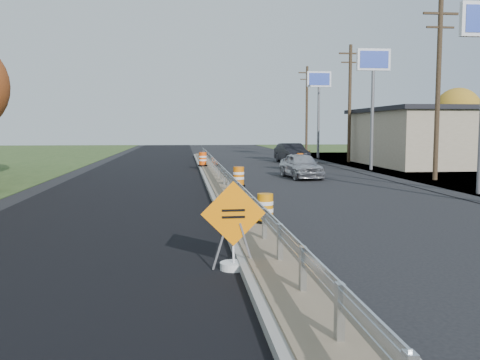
{
  "coord_description": "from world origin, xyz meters",
  "views": [
    {
      "loc": [
        -1.87,
        -18.11,
        2.79
      ],
      "look_at": [
        -0.03,
        -0.89,
        1.1
      ],
      "focal_mm": 40.0,
      "sensor_mm": 36.0,
      "label": 1
    }
  ],
  "objects": [
    {
      "name": "pylon_sign_north",
      "position": [
        10.5,
        30.0,
        6.48
      ],
      "size": [
        2.2,
        0.3,
        7.9
      ],
      "color": "slate",
      "rests_on": "ground"
    },
    {
      "name": "pylon_sign_mid",
      "position": [
        10.5,
        16.0,
        6.48
      ],
      "size": [
        2.2,
        0.3,
        7.9
      ],
      "color": "slate",
      "rests_on": "ground"
    },
    {
      "name": "car_silver",
      "position": [
        4.68,
        11.04,
        0.7
      ],
      "size": [
        2.01,
        4.25,
        1.4
      ],
      "primitive_type": "imported",
      "rotation": [
        0.0,
        0.0,
        0.09
      ],
      "color": "#B6B6BB",
      "rests_on": "ground"
    },
    {
      "name": "barrel_median_far",
      "position": [
        -0.55,
        17.91,
        0.67
      ],
      "size": [
        0.63,
        0.63,
        0.93
      ],
      "color": "black",
      "rests_on": "median"
    },
    {
      "name": "barrel_shoulder_far",
      "position": [
        9.2,
        28.57,
        0.38
      ],
      "size": [
        0.54,
        0.54,
        0.79
      ],
      "color": "black",
      "rests_on": "ground"
    },
    {
      "name": "caution_sign",
      "position": [
        -0.9,
        -7.84,
        0.45
      ],
      "size": [
        1.28,
        0.53,
        1.76
      ],
      "rotation": [
        0.0,
        0.0,
        0.05
      ],
      "color": "white",
      "rests_on": "ground"
    },
    {
      "name": "utility_pole_smid",
      "position": [
        11.5,
        9.0,
        4.93
      ],
      "size": [
        1.9,
        0.26,
        9.4
      ],
      "color": "#473523",
      "rests_on": "ground"
    },
    {
      "name": "tree_far_yellow",
      "position": [
        26.0,
        34.0,
        4.54
      ],
      "size": [
        4.62,
        4.62,
        6.86
      ],
      "color": "#473523",
      "rests_on": "ground"
    },
    {
      "name": "ground",
      "position": [
        0.0,
        0.0,
        0.0
      ],
      "size": [
        140.0,
        140.0,
        0.0
      ],
      "primitive_type": "plane",
      "color": "black",
      "rests_on": "ground"
    },
    {
      "name": "utility_pole_nmid",
      "position": [
        11.5,
        24.0,
        4.93
      ],
      "size": [
        1.9,
        0.26,
        9.4
      ],
      "color": "#473523",
      "rests_on": "ground"
    },
    {
      "name": "guardrail",
      "position": [
        0.0,
        9.0,
        0.73
      ],
      "size": [
        0.1,
        46.15,
        0.72
      ],
      "color": "silver",
      "rests_on": "median"
    },
    {
      "name": "barrel_median_near",
      "position": [
        0.33,
        -3.95,
        0.61
      ],
      "size": [
        0.54,
        0.54,
        0.79
      ],
      "color": "black",
      "rests_on": "median"
    },
    {
      "name": "utility_pole_north",
      "position": [
        11.5,
        39.0,
        4.93
      ],
      "size": [
        1.9,
        0.26,
        9.4
      ],
      "color": "#473523",
      "rests_on": "ground"
    },
    {
      "name": "barrel_median_mid",
      "position": [
        0.55,
        5.08,
        0.64
      ],
      "size": [
        0.59,
        0.59,
        0.86
      ],
      "color": "black",
      "rests_on": "median"
    },
    {
      "name": "car_dark_mid",
      "position": [
        6.83,
        24.13,
        0.78
      ],
      "size": [
        2.18,
        4.88,
        1.56
      ],
      "primitive_type": "imported",
      "rotation": [
        0.0,
        0.0,
        0.12
      ],
      "color": "black",
      "rests_on": "ground"
    },
    {
      "name": "barrel_shoulder_mid",
      "position": [
        7.0,
        21.8,
        0.42
      ],
      "size": [
        0.6,
        0.6,
        0.88
      ],
      "color": "black",
      "rests_on": "ground"
    },
    {
      "name": "milled_overlay",
      "position": [
        -4.4,
        10.0,
        0.01
      ],
      "size": [
        7.2,
        120.0,
        0.01
      ],
      "primitive_type": "cube",
      "color": "black",
      "rests_on": "ground"
    },
    {
      "name": "median",
      "position": [
        0.0,
        8.0,
        0.11
      ],
      "size": [
        1.6,
        55.0,
        0.23
      ],
      "color": "gray",
      "rests_on": "ground"
    }
  ]
}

